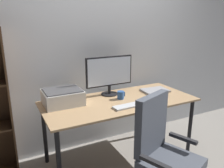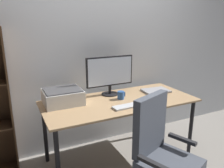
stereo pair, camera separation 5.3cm
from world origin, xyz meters
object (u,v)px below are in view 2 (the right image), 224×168
Objects in this scene: mouse at (145,101)px; office_chair at (162,160)px; desk at (120,107)px; laptop at (156,91)px; monitor at (110,73)px; keyboard at (126,106)px; printer at (63,96)px; coffee_mug at (121,95)px.

office_chair is (-0.21, -0.60, -0.30)m from mouse.
mouse is at bearing -41.18° from desk.
mouse is 0.44m from laptop.
office_chair is (-0.01, -0.78, -0.21)m from desk.
mouse is (0.22, -0.42, -0.25)m from monitor.
printer reaches higher than keyboard.
mouse reaches higher than keyboard.
printer is at bearing 167.08° from coffee_mug.
mouse is 0.24× the size of printer.
desk is 2.91× the size of monitor.
laptop is (0.56, -0.15, -0.25)m from monitor.
monitor is 1.83× the size of laptop.
mouse is at bearing -24.28° from printer.
mouse is 0.28m from coffee_mug.
office_chair is at bearing -92.67° from coffee_mug.
monitor is 0.30m from coffee_mug.
laptop is (0.52, 0.05, -0.03)m from coffee_mug.
keyboard is at bearing -35.00° from printer.
keyboard is 0.72× the size of printer.
keyboard is 3.02× the size of mouse.
monitor is at bearing 169.84° from laptop.
office_chair is at bearing -89.83° from monitor.
desk is 0.57m from laptop.
office_chair is (0.00, -1.02, -0.55)m from monitor.
office_chair is (0.59, -0.96, -0.36)m from printer.
office_chair is at bearing -115.18° from mouse.
printer is (-1.15, 0.09, 0.07)m from laptop.
keyboard is 3.11× the size of coffee_mug.
printer reaches higher than desk.
monitor reaches higher than laptop.
office_chair is (-0.56, -0.87, -0.29)m from laptop.
coffee_mug is 0.64m from printer.
laptop reaches higher than desk.
monitor is at bearing 5.66° from printer.
monitor is 0.62m from printer.
laptop reaches higher than keyboard.
monitor reaches higher than keyboard.
mouse reaches higher than laptop.
mouse is (0.24, 0.03, 0.01)m from keyboard.
coffee_mug is 0.88m from office_chair.
printer reaches higher than coffee_mug.
coffee_mug is at bearing 48.22° from desk.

